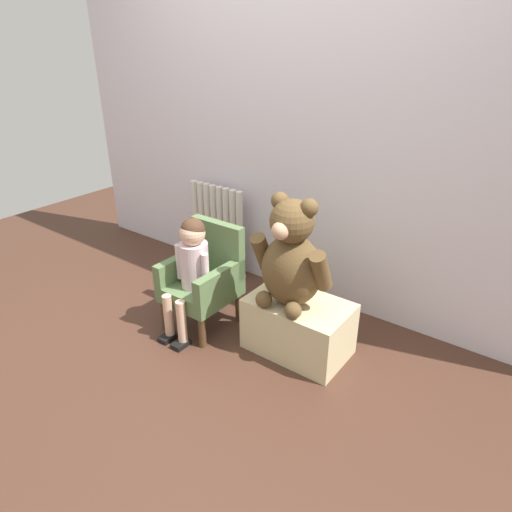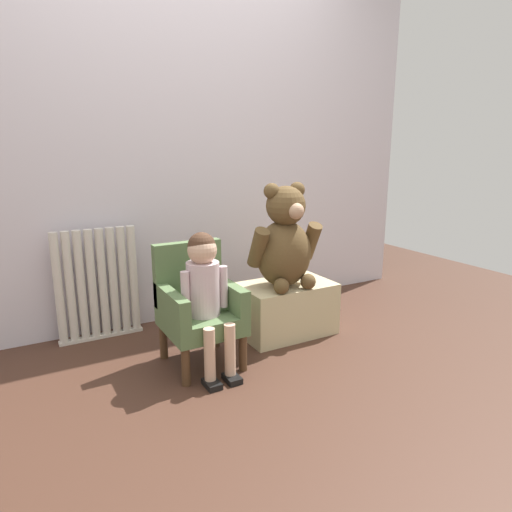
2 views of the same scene
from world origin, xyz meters
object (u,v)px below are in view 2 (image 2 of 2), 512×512
radiator (98,285)px  large_teddy_bear (285,242)px  child_armchair (198,305)px  low_bench (286,308)px  child_figure (205,283)px

radiator → large_teddy_bear: (0.99, -0.53, 0.26)m
child_armchair → low_bench: (0.62, 0.09, -0.16)m
low_bench → child_figure: bearing=-162.2°
radiator → child_armchair: (0.41, -0.59, -0.01)m
child_armchair → low_bench: child_armchair is taller
radiator → large_teddy_bear: 1.15m
radiator → low_bench: size_ratio=1.19×
low_bench → large_teddy_bear: 0.44m
child_figure → large_teddy_bear: 0.62m
child_armchair → large_teddy_bear: large_teddy_bear is taller
child_figure → low_bench: 0.73m
child_armchair → child_figure: 0.19m
radiator → low_bench: 1.16m
low_bench → child_armchair: bearing=-171.5°
radiator → large_teddy_bear: bearing=-28.2°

